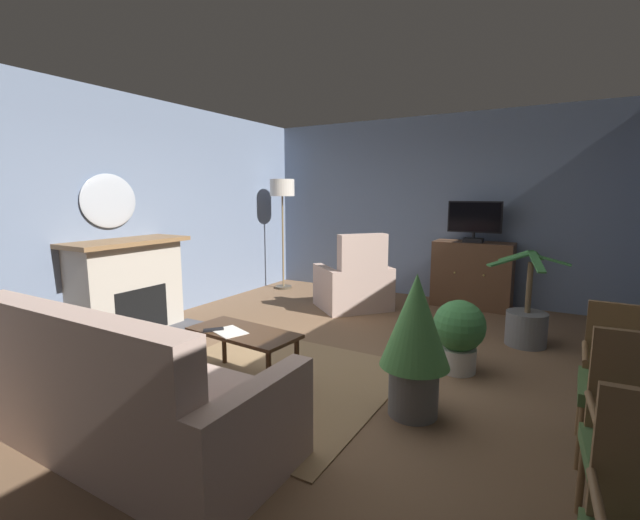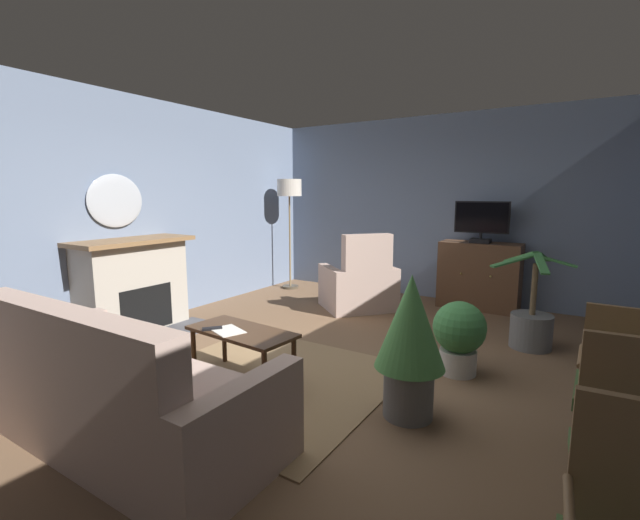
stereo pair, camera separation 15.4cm
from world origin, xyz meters
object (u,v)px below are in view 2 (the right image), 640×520
object	(u,v)px
tv_cabinet	(479,277)
tv_remote	(212,328)
fireplace	(134,288)
side_chair_mid_row	(622,385)
wall_mirror_oval	(116,201)
potted_plant_tall_palm_by_window	(459,334)
sofa_floral	(119,396)
coffee_table	(242,337)
potted_plant_leafy_by_curtain	(531,326)
folded_newspaper	(228,331)
side_chair_nearest_door	(631,447)
armchair_facing_sofa	(359,286)
floor_lamp	(289,195)
television	(482,221)
potted_plant_small_fern_corner	(410,337)

from	to	relation	value
tv_cabinet	tv_remote	xyz separation A→B (m)	(-1.45, -3.80, 0.02)
fireplace	tv_cabinet	bearing A→B (deg)	45.82
fireplace	side_chair_mid_row	distance (m)	4.76
tv_remote	side_chair_mid_row	bearing A→B (deg)	138.99
fireplace	wall_mirror_oval	size ratio (longest dim) A/B	1.99
fireplace	wall_mirror_oval	distance (m)	1.05
side_chair_mid_row	potted_plant_tall_palm_by_window	size ratio (longest dim) A/B	1.40
sofa_floral	coffee_table	bearing A→B (deg)	88.03
potted_plant_leafy_by_curtain	folded_newspaper	bearing A→B (deg)	-132.31
side_chair_nearest_door	side_chair_mid_row	xyz separation A→B (m)	(0.01, 0.80, -0.02)
armchair_facing_sofa	floor_lamp	world-z (taller)	floor_lamp
sofa_floral	floor_lamp	xyz separation A→B (m)	(-1.84, 4.45, 1.30)
potted_plant_leafy_by_curtain	floor_lamp	world-z (taller)	floor_lamp
sofa_floral	armchair_facing_sofa	world-z (taller)	armchair_facing_sofa
television	folded_newspaper	xyz separation A→B (m)	(-1.31, -3.70, -0.80)
tv_cabinet	sofa_floral	size ratio (longest dim) A/B	0.49
sofa_floral	folded_newspaper	bearing A→B (deg)	92.42
folded_newspaper	potted_plant_small_fern_corner	distance (m)	1.58
coffee_table	armchair_facing_sofa	xyz separation A→B (m)	(-0.22, 2.70, -0.06)
side_chair_nearest_door	side_chair_mid_row	distance (m)	0.80
folded_newspaper	potted_plant_leafy_by_curtain	bearing A→B (deg)	68.10
tv_remote	coffee_table	bearing A→B (deg)	160.21
fireplace	potted_plant_leafy_by_curtain	size ratio (longest dim) A/B	1.34
side_chair_mid_row	armchair_facing_sofa	bearing A→B (deg)	141.44
fireplace	coffee_table	world-z (taller)	fireplace
tv_cabinet	armchair_facing_sofa	distance (m)	1.74
television	floor_lamp	xyz separation A→B (m)	(-3.11, -0.31, 0.35)
fireplace	potted_plant_leafy_by_curtain	world-z (taller)	fireplace
tv_remote	potted_plant_tall_palm_by_window	bearing A→B (deg)	166.18
wall_mirror_oval	potted_plant_small_fern_corner	bearing A→B (deg)	-2.15
sofa_floral	armchair_facing_sofa	bearing A→B (deg)	92.63
coffee_table	side_chair_nearest_door	xyz separation A→B (m)	(2.75, -0.46, 0.12)
television	potted_plant_leafy_by_curtain	size ratio (longest dim) A/B	0.70
potted_plant_small_fern_corner	potted_plant_leafy_by_curtain	world-z (taller)	potted_plant_small_fern_corner
television	tv_remote	world-z (taller)	television
wall_mirror_oval	television	size ratio (longest dim) A/B	0.96
wall_mirror_oval	fireplace	bearing A→B (deg)	0.00
tv_cabinet	potted_plant_leafy_by_curtain	size ratio (longest dim) A/B	1.05
armchair_facing_sofa	potted_plant_leafy_by_curtain	distance (m)	2.33
side_chair_nearest_door	potted_plant_tall_palm_by_window	xyz separation A→B (m)	(-1.17, 1.65, -0.15)
armchair_facing_sofa	side_chair_mid_row	world-z (taller)	armchair_facing_sofa
tv_remote	potted_plant_small_fern_corner	distance (m)	1.73
armchair_facing_sofa	potted_plant_tall_palm_by_window	xyz separation A→B (m)	(1.80, -1.52, 0.04)
folded_newspaper	armchair_facing_sofa	bearing A→B (deg)	113.13
wall_mirror_oval	side_chair_nearest_door	bearing A→B (deg)	-9.10
potted_plant_small_fern_corner	floor_lamp	bearing A→B (deg)	137.19
side_chair_nearest_door	tv_cabinet	bearing A→B (deg)	110.23
side_chair_mid_row	potted_plant_leafy_by_curtain	bearing A→B (deg)	109.36
coffee_table	tv_cabinet	bearing A→B (deg)	71.52
floor_lamp	potted_plant_small_fern_corner	bearing A→B (deg)	-42.81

